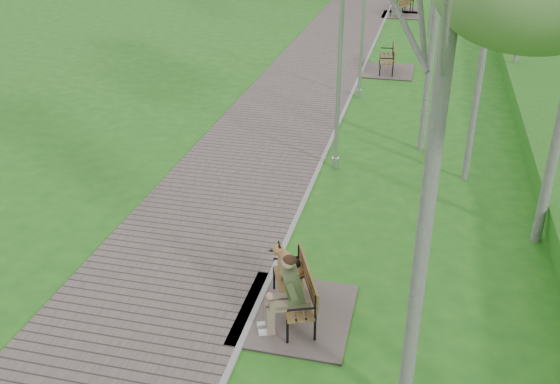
{
  "coord_description": "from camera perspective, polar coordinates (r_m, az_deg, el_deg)",
  "views": [
    {
      "loc": [
        2.37,
        -7.49,
        6.51
      ],
      "look_at": [
        -0.12,
        2.79,
        1.13
      ],
      "focal_mm": 40.0,
      "sensor_mm": 36.0,
      "label": 1
    }
  ],
  "objects": [
    {
      "name": "lamp_post_near",
      "position": [
        14.86,
        5.39,
        9.82
      ],
      "size": [
        0.18,
        0.18,
        4.61
      ],
      "color": "#A1A4A9",
      "rests_on": "ground"
    },
    {
      "name": "bench_far",
      "position": [
        35.72,
        11.35,
        16.31
      ],
      "size": [
        1.84,
        2.04,
        1.13
      ],
      "color": "#645551",
      "rests_on": "ground"
    },
    {
      "name": "bench_third",
      "position": [
        34.27,
        10.96,
        15.92
      ],
      "size": [
        1.89,
        2.1,
        1.16
      ],
      "color": "#645551",
      "rests_on": "ground"
    },
    {
      "name": "bench_second",
      "position": [
        23.87,
        9.68,
        11.32
      ],
      "size": [
        1.94,
        2.16,
        1.19
      ],
      "color": "#645551",
      "rests_on": "ground"
    },
    {
      "name": "kerb",
      "position": [
        29.8,
        8.99,
        14.08
      ],
      "size": [
        0.1,
        67.0,
        0.05
      ],
      "primitive_type": "cube",
      "color": "#999993",
      "rests_on": "ground"
    },
    {
      "name": "ground",
      "position": [
        10.2,
        -3.12,
        -12.72
      ],
      "size": [
        120.0,
        120.0,
        0.0
      ],
      "primitive_type": "plane",
      "color": "#25691D",
      "rests_on": "ground"
    },
    {
      "name": "walkway",
      "position": [
        29.99,
        5.56,
        14.35
      ],
      "size": [
        3.5,
        67.0,
        0.04
      ],
      "primitive_type": "cube",
      "color": "#645551",
      "rests_on": "ground"
    },
    {
      "name": "bench_main",
      "position": [
        10.24,
        0.89,
        -9.28
      ],
      "size": [
        1.84,
        2.05,
        1.61
      ],
      "color": "#645551",
      "rests_on": "ground"
    },
    {
      "name": "lamp_post_second",
      "position": [
        20.31,
        7.55,
        14.25
      ],
      "size": [
        0.17,
        0.17,
        4.52
      ],
      "color": "#A1A4A9",
      "rests_on": "ground"
    }
  ]
}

